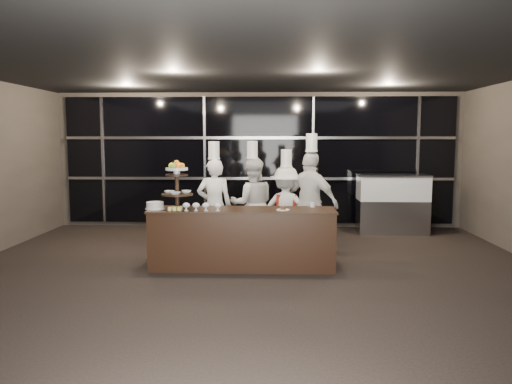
{
  "coord_description": "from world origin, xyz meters",
  "views": [
    {
      "loc": [
        0.33,
        -6.16,
        2.01
      ],
      "look_at": [
        0.05,
        1.68,
        1.15
      ],
      "focal_mm": 35.0,
      "sensor_mm": 36.0,
      "label": 1
    }
  ],
  "objects_px": {
    "display_case": "(392,201)",
    "chef_c": "(286,209)",
    "display_stand": "(177,182)",
    "chef_d": "(311,203)",
    "layer_cake": "(155,206)",
    "chef_a": "(214,204)",
    "buffet_counter": "(242,238)",
    "chef_b": "(252,203)"
  },
  "relations": [
    {
      "from": "display_stand",
      "to": "chef_a",
      "type": "height_order",
      "value": "chef_a"
    },
    {
      "from": "buffet_counter",
      "to": "chef_d",
      "type": "relative_size",
      "value": 1.37
    },
    {
      "from": "buffet_counter",
      "to": "display_case",
      "type": "distance_m",
      "value": 4.17
    },
    {
      "from": "chef_a",
      "to": "chef_d",
      "type": "height_order",
      "value": "chef_d"
    },
    {
      "from": "display_stand",
      "to": "display_case",
      "type": "height_order",
      "value": "display_stand"
    },
    {
      "from": "chef_c",
      "to": "chef_d",
      "type": "distance_m",
      "value": 0.48
    },
    {
      "from": "display_case",
      "to": "chef_d",
      "type": "height_order",
      "value": "chef_d"
    },
    {
      "from": "display_stand",
      "to": "chef_d",
      "type": "distance_m",
      "value": 2.35
    },
    {
      "from": "chef_d",
      "to": "buffet_counter",
      "type": "bearing_deg",
      "value": -140.53
    },
    {
      "from": "chef_d",
      "to": "chef_b",
      "type": "bearing_deg",
      "value": 160.22
    },
    {
      "from": "chef_c",
      "to": "chef_d",
      "type": "bearing_deg",
      "value": -23.33
    },
    {
      "from": "chef_d",
      "to": "chef_a",
      "type": "bearing_deg",
      "value": 176.84
    },
    {
      "from": "buffet_counter",
      "to": "chef_c",
      "type": "height_order",
      "value": "chef_c"
    },
    {
      "from": "display_stand",
      "to": "layer_cake",
      "type": "relative_size",
      "value": 2.48
    },
    {
      "from": "layer_cake",
      "to": "chef_a",
      "type": "relative_size",
      "value": 0.15
    },
    {
      "from": "chef_a",
      "to": "chef_b",
      "type": "bearing_deg",
      "value": 22.89
    },
    {
      "from": "display_stand",
      "to": "chef_a",
      "type": "bearing_deg",
      "value": 65.92
    },
    {
      "from": "buffet_counter",
      "to": "display_case",
      "type": "height_order",
      "value": "display_case"
    },
    {
      "from": "display_stand",
      "to": "chef_d",
      "type": "relative_size",
      "value": 0.36
    },
    {
      "from": "layer_cake",
      "to": "display_case",
      "type": "xyz_separation_m",
      "value": [
        4.31,
        2.97,
        -0.29
      ]
    },
    {
      "from": "layer_cake",
      "to": "chef_c",
      "type": "relative_size",
      "value": 0.17
    },
    {
      "from": "buffet_counter",
      "to": "chef_c",
      "type": "distance_m",
      "value": 1.34
    },
    {
      "from": "display_stand",
      "to": "layer_cake",
      "type": "xyz_separation_m",
      "value": [
        -0.33,
        -0.05,
        -0.37
      ]
    },
    {
      "from": "layer_cake",
      "to": "chef_b",
      "type": "height_order",
      "value": "chef_b"
    },
    {
      "from": "display_case",
      "to": "chef_d",
      "type": "distance_m",
      "value": 2.74
    },
    {
      "from": "display_stand",
      "to": "display_case",
      "type": "xyz_separation_m",
      "value": [
        3.98,
        2.92,
        -0.65
      ]
    },
    {
      "from": "display_stand",
      "to": "chef_d",
      "type": "bearing_deg",
      "value": 23.48
    },
    {
      "from": "chef_a",
      "to": "chef_c",
      "type": "height_order",
      "value": "chef_a"
    },
    {
      "from": "layer_cake",
      "to": "chef_d",
      "type": "bearing_deg",
      "value": 21.58
    },
    {
      "from": "layer_cake",
      "to": "display_case",
      "type": "relative_size",
      "value": 0.21
    },
    {
      "from": "buffet_counter",
      "to": "chef_b",
      "type": "height_order",
      "value": "chef_b"
    },
    {
      "from": "display_stand",
      "to": "chef_b",
      "type": "bearing_deg",
      "value": 49.43
    },
    {
      "from": "buffet_counter",
      "to": "chef_d",
      "type": "distance_m",
      "value": 1.51
    },
    {
      "from": "display_case",
      "to": "chef_d",
      "type": "bearing_deg",
      "value": -132.91
    },
    {
      "from": "chef_a",
      "to": "chef_d",
      "type": "xyz_separation_m",
      "value": [
        1.66,
        -0.09,
        0.05
      ]
    },
    {
      "from": "display_case",
      "to": "chef_c",
      "type": "xyz_separation_m",
      "value": [
        -2.28,
        -1.82,
        0.08
      ]
    },
    {
      "from": "display_stand",
      "to": "layer_cake",
      "type": "height_order",
      "value": "display_stand"
    },
    {
      "from": "display_stand",
      "to": "chef_d",
      "type": "height_order",
      "value": "chef_d"
    },
    {
      "from": "buffet_counter",
      "to": "display_case",
      "type": "bearing_deg",
      "value": 44.46
    },
    {
      "from": "chef_b",
      "to": "chef_d",
      "type": "relative_size",
      "value": 0.94
    },
    {
      "from": "layer_cake",
      "to": "chef_d",
      "type": "relative_size",
      "value": 0.14
    },
    {
      "from": "chef_b",
      "to": "chef_d",
      "type": "xyz_separation_m",
      "value": [
        1.02,
        -0.37,
        0.07
      ]
    }
  ]
}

